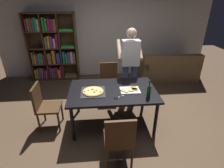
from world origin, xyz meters
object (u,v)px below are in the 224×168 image
object	(u,v)px
couch	(168,70)
person_serving_pizza	(130,63)
wine_bottle	(149,91)
chair_left_end	(44,104)
pepperoni_pizza_on_tray	(93,92)
dining_table	(113,93)
bookshelf	(53,49)
chair_far_side	(109,79)
chair_near_camera	(119,138)
kitchen_scissors	(118,98)

from	to	relation	value
couch	person_serving_pizza	xyz separation A→B (m)	(-1.44, -1.20, 0.70)
couch	wine_bottle	xyz separation A→B (m)	(-1.31, -2.29, 0.57)
chair_left_end	wine_bottle	distance (m)	1.94
chair_left_end	pepperoni_pizza_on_tray	bearing A→B (deg)	-3.61
dining_table	bookshelf	size ratio (longest dim) A/B	0.83
chair_far_side	bookshelf	world-z (taller)	bookshelf
couch	wine_bottle	world-z (taller)	wine_bottle
dining_table	chair_near_camera	bearing A→B (deg)	-90.00
chair_left_end	person_serving_pizza	world-z (taller)	person_serving_pizza
chair_near_camera	kitchen_scissors	bearing A→B (deg)	85.41
chair_near_camera	kitchen_scissors	world-z (taller)	chair_near_camera
couch	bookshelf	size ratio (longest dim) A/B	0.89
chair_left_end	kitchen_scissors	distance (m)	1.41
couch	pepperoni_pizza_on_tray	size ratio (longest dim) A/B	3.96
bookshelf	pepperoni_pizza_on_tray	world-z (taller)	bookshelf
dining_table	person_serving_pizza	world-z (taller)	person_serving_pizza
person_serving_pizza	kitchen_scissors	xyz separation A→B (m)	(-0.41, -1.09, -0.24)
person_serving_pizza	pepperoni_pizza_on_tray	world-z (taller)	person_serving_pizza
chair_near_camera	pepperoni_pizza_on_tray	world-z (taller)	chair_near_camera
dining_table	wine_bottle	xyz separation A→B (m)	(0.59, -0.31, 0.19)
chair_far_side	pepperoni_pizza_on_tray	world-z (taller)	chair_far_side
bookshelf	wine_bottle	size ratio (longest dim) A/B	6.17
chair_left_end	wine_bottle	bearing A→B (deg)	-9.27
couch	chair_left_end	bearing A→B (deg)	-148.10
chair_near_camera	pepperoni_pizza_on_tray	distance (m)	1.05
chair_far_side	kitchen_scissors	world-z (taller)	chair_far_side
kitchen_scissors	dining_table	bearing A→B (deg)	100.85
dining_table	person_serving_pizza	bearing A→B (deg)	59.61
bookshelf	person_serving_pizza	xyz separation A→B (m)	(2.04, -1.59, 0.07)
couch	bookshelf	distance (m)	3.55
pepperoni_pizza_on_tray	wine_bottle	distance (m)	0.99
chair_far_side	chair_left_end	bearing A→B (deg)	-142.08
chair_far_side	couch	distance (m)	2.14
couch	pepperoni_pizza_on_tray	xyz separation A→B (m)	(-2.26, -2.05, 0.46)
person_serving_pizza	wine_bottle	size ratio (longest dim) A/B	5.54
couch	person_serving_pizza	distance (m)	1.99
chair_near_camera	chair_far_side	size ratio (longest dim) A/B	1.00
pepperoni_pizza_on_tray	wine_bottle	size ratio (longest dim) A/B	1.39
dining_table	chair_near_camera	world-z (taller)	chair_near_camera
wine_bottle	kitchen_scissors	distance (m)	0.55
kitchen_scissors	chair_left_end	bearing A→B (deg)	167.58
bookshelf	wine_bottle	bearing A→B (deg)	-51.08
bookshelf	kitchen_scissors	xyz separation A→B (m)	(1.63, -2.67, -0.17)
chair_far_side	kitchen_scissors	distance (m)	1.33
bookshelf	wine_bottle	xyz separation A→B (m)	(2.17, -2.68, -0.05)
dining_table	chair_near_camera	distance (m)	1.02
chair_far_side	pepperoni_pizza_on_tray	size ratio (longest dim) A/B	2.05
person_serving_pizza	kitchen_scissors	bearing A→B (deg)	-110.47
person_serving_pizza	couch	bearing A→B (deg)	39.87
dining_table	chair_far_side	bearing A→B (deg)	90.00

